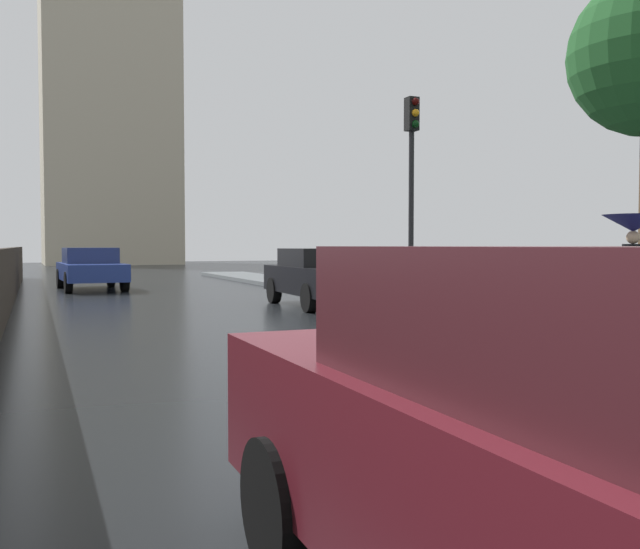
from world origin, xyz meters
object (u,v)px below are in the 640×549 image
Objects in this scene: car_blue_mid_road at (91,268)px; car_grey_far_ahead at (496,290)px; car_black_near_kerb at (323,276)px; pedestrian_with_umbrella_near at (633,238)px; traffic_light at (412,162)px.

car_blue_mid_road is 15.98m from car_grey_far_ahead.
pedestrian_with_umbrella_near is (2.25, -7.26, 0.84)m from car_black_near_kerb.
traffic_light reaches higher than pedestrian_with_umbrella_near.
car_grey_far_ahead is at bearing -86.57° from car_black_near_kerb.
car_grey_far_ahead is at bearing 105.20° from car_blue_mid_road.
car_grey_far_ahead is 2.34m from pedestrian_with_umbrella_near.
traffic_light is at bearing 75.77° from car_grey_far_ahead.
pedestrian_with_umbrella_near is (2.07, -0.72, 0.81)m from car_grey_far_ahead.
car_blue_mid_road is 12.39m from traffic_light.
traffic_light is (1.28, 4.80, 2.58)m from car_grey_far_ahead.
car_grey_far_ahead reaches higher than car_black_near_kerb.
pedestrian_with_umbrella_near is 0.39× the size of traffic_light.
car_black_near_kerb is 2.25× the size of pedestrian_with_umbrella_near.
car_black_near_kerb is 0.88× the size of traffic_light.
pedestrian_with_umbrella_near is (6.99, -15.93, 0.86)m from car_blue_mid_road.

